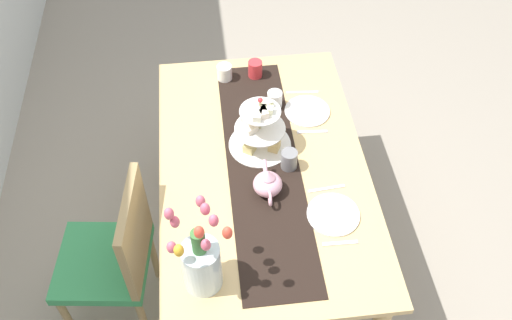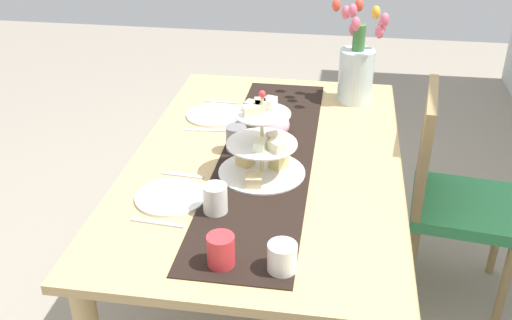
{
  "view_description": "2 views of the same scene",
  "coord_description": "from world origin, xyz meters",
  "px_view_note": "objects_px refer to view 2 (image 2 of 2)",
  "views": [
    {
      "loc": [
        -1.68,
        0.23,
        2.71
      ],
      "look_at": [
        -0.0,
        0.03,
        0.78
      ],
      "focal_mm": 39.12,
      "sensor_mm": 36.0,
      "label": 1
    },
    {
      "loc": [
        1.89,
        0.26,
        1.76
      ],
      "look_at": [
        0.1,
        -0.02,
        0.77
      ],
      "focal_mm": 41.73,
      "sensor_mm": 36.0,
      "label": 2
    }
  ],
  "objects_px": {
    "chair_left": "(449,190)",
    "mug_orange": "(221,251)",
    "dinner_plate_right": "(171,197)",
    "fork_right": "(183,175)",
    "teapot": "(273,123)",
    "tulip_vase": "(357,68)",
    "dinner_plate_left": "(214,115)",
    "cream_jug": "(282,258)",
    "fork_left": "(221,102)",
    "mug_grey": "(236,139)",
    "dining_table": "(267,180)",
    "tiered_cake_stand": "(262,147)",
    "knife_left": "(206,130)",
    "knife_right": "(157,223)",
    "mug_white_text": "(215,199)"
  },
  "relations": [
    {
      "from": "teapot",
      "to": "dinner_plate_left",
      "type": "distance_m",
      "value": 0.32
    },
    {
      "from": "knife_left",
      "to": "mug_grey",
      "type": "xyz_separation_m",
      "value": [
        0.15,
        0.15,
        0.05
      ]
    },
    {
      "from": "dinner_plate_right",
      "to": "dinner_plate_left",
      "type": "bearing_deg",
      "value": 180.0
    },
    {
      "from": "chair_left",
      "to": "knife_left",
      "type": "relative_size",
      "value": 5.35
    },
    {
      "from": "tulip_vase",
      "to": "dinner_plate_left",
      "type": "relative_size",
      "value": 1.91
    },
    {
      "from": "dining_table",
      "to": "teapot",
      "type": "bearing_deg",
      "value": 180.0
    },
    {
      "from": "fork_left",
      "to": "mug_grey",
      "type": "xyz_separation_m",
      "value": [
        0.44,
        0.15,
        0.05
      ]
    },
    {
      "from": "dinner_plate_right",
      "to": "fork_right",
      "type": "relative_size",
      "value": 1.53
    },
    {
      "from": "mug_grey",
      "to": "tulip_vase",
      "type": "bearing_deg",
      "value": 142.27
    },
    {
      "from": "fork_right",
      "to": "mug_grey",
      "type": "xyz_separation_m",
      "value": [
        -0.21,
        0.15,
        0.05
      ]
    },
    {
      "from": "chair_left",
      "to": "mug_grey",
      "type": "xyz_separation_m",
      "value": [
        0.24,
        -0.83,
        0.28
      ]
    },
    {
      "from": "mug_grey",
      "to": "mug_white_text",
      "type": "distance_m",
      "value": 0.41
    },
    {
      "from": "mug_white_text",
      "to": "dining_table",
      "type": "bearing_deg",
      "value": 164.46
    },
    {
      "from": "knife_left",
      "to": "knife_right",
      "type": "bearing_deg",
      "value": 0.0
    },
    {
      "from": "chair_left",
      "to": "mug_grey",
      "type": "relative_size",
      "value": 9.58
    },
    {
      "from": "tiered_cake_stand",
      "to": "dinner_plate_right",
      "type": "bearing_deg",
      "value": -53.07
    },
    {
      "from": "knife_right",
      "to": "cream_jug",
      "type": "bearing_deg",
      "value": 68.05
    },
    {
      "from": "teapot",
      "to": "knife_right",
      "type": "height_order",
      "value": "teapot"
    },
    {
      "from": "knife_right",
      "to": "mug_grey",
      "type": "height_order",
      "value": "mug_grey"
    },
    {
      "from": "teapot",
      "to": "knife_right",
      "type": "xyz_separation_m",
      "value": [
        0.63,
        -0.27,
        -0.06
      ]
    },
    {
      "from": "tulip_vase",
      "to": "dinner_plate_left",
      "type": "distance_m",
      "value": 0.64
    },
    {
      "from": "knife_right",
      "to": "fork_right",
      "type": "bearing_deg",
      "value": 180.0
    },
    {
      "from": "teapot",
      "to": "knife_left",
      "type": "xyz_separation_m",
      "value": [
        -0.01,
        -0.27,
        -0.06
      ]
    },
    {
      "from": "teapot",
      "to": "mug_white_text",
      "type": "height_order",
      "value": "teapot"
    },
    {
      "from": "dining_table",
      "to": "dinner_plate_left",
      "type": "relative_size",
      "value": 6.88
    },
    {
      "from": "chair_left",
      "to": "mug_orange",
      "type": "xyz_separation_m",
      "value": [
        0.9,
        -0.75,
        0.28
      ]
    },
    {
      "from": "dining_table",
      "to": "mug_grey",
      "type": "height_order",
      "value": "mug_grey"
    },
    {
      "from": "fork_right",
      "to": "chair_left",
      "type": "bearing_deg",
      "value": 114.5
    },
    {
      "from": "fork_left",
      "to": "cream_jug",
      "type": "bearing_deg",
      "value": 19.85
    },
    {
      "from": "dining_table",
      "to": "tiered_cake_stand",
      "type": "height_order",
      "value": "tiered_cake_stand"
    },
    {
      "from": "chair_left",
      "to": "tiered_cake_stand",
      "type": "relative_size",
      "value": 2.99
    },
    {
      "from": "chair_left",
      "to": "tulip_vase",
      "type": "xyz_separation_m",
      "value": [
        -0.31,
        -0.4,
        0.39
      ]
    },
    {
      "from": "chair_left",
      "to": "cream_jug",
      "type": "relative_size",
      "value": 10.71
    },
    {
      "from": "tulip_vase",
      "to": "dinner_plate_right",
      "type": "bearing_deg",
      "value": -32.49
    },
    {
      "from": "dinner_plate_right",
      "to": "mug_orange",
      "type": "relative_size",
      "value": 2.42
    },
    {
      "from": "dining_table",
      "to": "tiered_cake_stand",
      "type": "xyz_separation_m",
      "value": [
        0.13,
        0.0,
        0.2
      ]
    },
    {
      "from": "dinner_plate_right",
      "to": "tiered_cake_stand",
      "type": "bearing_deg",
      "value": 126.93
    },
    {
      "from": "mug_orange",
      "to": "mug_grey",
      "type": "bearing_deg",
      "value": -172.99
    },
    {
      "from": "dinner_plate_left",
      "to": "knife_right",
      "type": "relative_size",
      "value": 1.35
    },
    {
      "from": "teapot",
      "to": "tulip_vase",
      "type": "xyz_separation_m",
      "value": [
        -0.41,
        0.31,
        0.09
      ]
    },
    {
      "from": "mug_orange",
      "to": "knife_left",
      "type": "bearing_deg",
      "value": -164.1
    },
    {
      "from": "cream_jug",
      "to": "fork_left",
      "type": "height_order",
      "value": "cream_jug"
    },
    {
      "from": "mug_grey",
      "to": "mug_white_text",
      "type": "bearing_deg",
      "value": 1.47
    },
    {
      "from": "dinner_plate_right",
      "to": "knife_left",
      "type": "bearing_deg",
      "value": 180.0
    },
    {
      "from": "dining_table",
      "to": "dinner_plate_left",
      "type": "height_order",
      "value": "dinner_plate_left"
    },
    {
      "from": "chair_left",
      "to": "tiered_cake_stand",
      "type": "bearing_deg",
      "value": -61.25
    },
    {
      "from": "tiered_cake_stand",
      "to": "knife_left",
      "type": "relative_size",
      "value": 1.79
    },
    {
      "from": "knife_left",
      "to": "knife_right",
      "type": "relative_size",
      "value": 1.0
    },
    {
      "from": "teapot",
      "to": "dinner_plate_left",
      "type": "xyz_separation_m",
      "value": [
        -0.16,
        -0.27,
        -0.05
      ]
    },
    {
      "from": "cream_jug",
      "to": "dinner_plate_right",
      "type": "bearing_deg",
      "value": -127.57
    }
  ]
}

